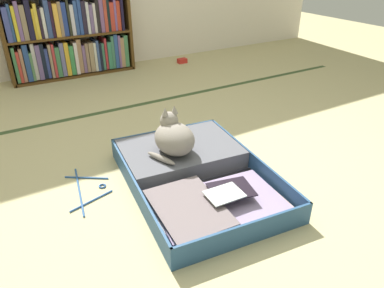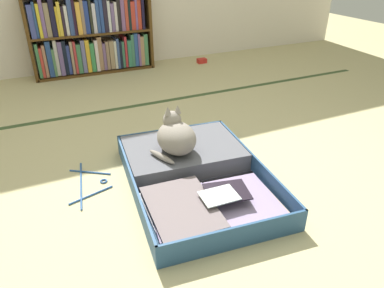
{
  "view_description": "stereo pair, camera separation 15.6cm",
  "coord_description": "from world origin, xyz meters",
  "px_view_note": "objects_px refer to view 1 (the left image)",
  "views": [
    {
      "loc": [
        -0.8,
        -1.41,
        1.14
      ],
      "look_at": [
        0.03,
        0.02,
        0.24
      ],
      "focal_mm": 33.53,
      "sensor_mm": 36.0,
      "label": 1
    },
    {
      "loc": [
        -0.67,
        -1.48,
        1.14
      ],
      "look_at": [
        0.03,
        0.02,
        0.24
      ],
      "focal_mm": 33.53,
      "sensor_mm": 36.0,
      "label": 2
    }
  ],
  "objects_px": {
    "small_red_pouch": "(182,61)",
    "black_cat": "(174,137)",
    "bookshelf": "(69,38)",
    "open_suitcase": "(190,171)",
    "clothes_hanger": "(87,189)"
  },
  "relations": [
    {
      "from": "small_red_pouch",
      "to": "black_cat",
      "type": "bearing_deg",
      "value": -120.07
    },
    {
      "from": "bookshelf",
      "to": "small_red_pouch",
      "type": "distance_m",
      "value": 1.22
    },
    {
      "from": "open_suitcase",
      "to": "black_cat",
      "type": "xyz_separation_m",
      "value": [
        -0.03,
        0.13,
        0.16
      ]
    },
    {
      "from": "bookshelf",
      "to": "small_red_pouch",
      "type": "xyz_separation_m",
      "value": [
        1.16,
        -0.17,
        -0.35
      ]
    },
    {
      "from": "black_cat",
      "to": "clothes_hanger",
      "type": "distance_m",
      "value": 0.55
    },
    {
      "from": "bookshelf",
      "to": "open_suitcase",
      "type": "xyz_separation_m",
      "value": [
        0.07,
        -2.21,
        -0.32
      ]
    },
    {
      "from": "bookshelf",
      "to": "clothes_hanger",
      "type": "bearing_deg",
      "value": -102.69
    },
    {
      "from": "bookshelf",
      "to": "open_suitcase",
      "type": "height_order",
      "value": "bookshelf"
    },
    {
      "from": "bookshelf",
      "to": "black_cat",
      "type": "bearing_deg",
      "value": -88.75
    },
    {
      "from": "black_cat",
      "to": "clothes_hanger",
      "type": "bearing_deg",
      "value": 173.63
    },
    {
      "from": "open_suitcase",
      "to": "clothes_hanger",
      "type": "height_order",
      "value": "open_suitcase"
    },
    {
      "from": "black_cat",
      "to": "small_red_pouch",
      "type": "bearing_deg",
      "value": 59.93
    },
    {
      "from": "open_suitcase",
      "to": "black_cat",
      "type": "height_order",
      "value": "black_cat"
    },
    {
      "from": "black_cat",
      "to": "small_red_pouch",
      "type": "xyz_separation_m",
      "value": [
        1.11,
        1.92,
        -0.19
      ]
    },
    {
      "from": "open_suitcase",
      "to": "small_red_pouch",
      "type": "xyz_separation_m",
      "value": [
        1.08,
        2.05,
        -0.03
      ]
    }
  ]
}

